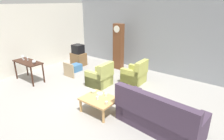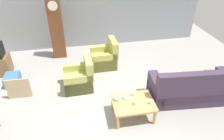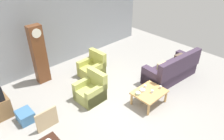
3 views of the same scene
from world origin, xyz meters
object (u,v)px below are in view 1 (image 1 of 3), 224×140
at_px(wine_glass_mid, 23,56).
at_px(cup_white_porcelain, 106,95).
at_px(armchair_olive_near, 100,78).
at_px(couch_floral, 158,117).
at_px(bowl_shallow_green, 93,92).
at_px(tv_crt, 78,49).
at_px(framed_picture_leaning, 69,70).
at_px(grandfather_clock, 118,47).
at_px(console_table_dark, 28,64).
at_px(cup_blue_rimmed, 97,98).
at_px(armchair_olive_far, 135,75).
at_px(wine_glass_tall, 22,56).
at_px(storage_box_blue, 76,68).
at_px(tv_stand_cabinet, 79,59).
at_px(bowl_white_stacked, 100,94).
at_px(glass_dome_cloche, 34,62).
at_px(cup_cream_tall, 106,103).
at_px(coffee_table_wood, 99,100).

bearing_deg(wine_glass_mid, cup_white_porcelain, 2.84).
xyz_separation_m(armchair_olive_near, cup_white_porcelain, (1.22, -1.14, 0.17)).
xyz_separation_m(couch_floral, bowl_shallow_green, (-1.99, -0.14, 0.12)).
distance_m(tv_crt, bowl_shallow_green, 4.01).
relative_size(framed_picture_leaning, bowl_shallow_green, 3.78).
distance_m(couch_floral, grandfather_clock, 4.61).
relative_size(console_table_dark, cup_blue_rimmed, 13.58).
bearing_deg(framed_picture_leaning, cup_white_porcelain, -19.14).
xyz_separation_m(armchair_olive_far, wine_glass_tall, (-3.90, -2.32, 0.60)).
bearing_deg(wine_glass_tall, storage_box_blue, 58.46).
bearing_deg(bowl_shallow_green, cup_blue_rimmed, -32.49).
distance_m(grandfather_clock, tv_stand_cabinet, 2.12).
bearing_deg(storage_box_blue, bowl_white_stacked, -29.89).
bearing_deg(wine_glass_mid, glass_dome_cloche, 0.76).
xyz_separation_m(storage_box_blue, glass_dome_cloche, (-0.18, -1.83, 0.71)).
relative_size(tv_stand_cabinet, framed_picture_leaning, 1.13).
relative_size(bowl_white_stacked, bowl_shallow_green, 1.07).
relative_size(armchair_olive_far, storage_box_blue, 1.92).
bearing_deg(couch_floral, tv_stand_cabinet, 156.86).
distance_m(cup_white_porcelain, cup_cream_tall, 0.47).
distance_m(armchair_olive_far, cup_cream_tall, 2.60).
distance_m(tv_stand_cabinet, wine_glass_tall, 2.59).
height_order(tv_crt, cup_blue_rimmed, tv_crt).
bearing_deg(wine_glass_tall, glass_dome_cloche, -2.35).
height_order(couch_floral, console_table_dark, couch_floral).
xyz_separation_m(armchair_olive_near, cup_cream_tall, (1.53, -1.49, 0.17)).
relative_size(coffee_table_wood, cup_cream_tall, 11.38).
xyz_separation_m(coffee_table_wood, tv_stand_cabinet, (-3.58, 2.52, -0.07)).
distance_m(tv_stand_cabinet, glass_dome_cloche, 2.57).
distance_m(framed_picture_leaning, wine_glass_mid, 1.83).
distance_m(console_table_dark, wine_glass_mid, 0.42).
bearing_deg(wine_glass_tall, framed_picture_leaning, 38.49).
bearing_deg(framed_picture_leaning, bowl_shallow_green, -23.70).
height_order(cup_cream_tall, wine_glass_mid, wine_glass_mid).
bearing_deg(cup_white_porcelain, glass_dome_cloche, -176.69).
relative_size(coffee_table_wood, cup_blue_rimmed, 10.03).
relative_size(couch_floral, tv_crt, 4.51).
distance_m(armchair_olive_far, console_table_dark, 4.16).
xyz_separation_m(grandfather_clock, bowl_shallow_green, (1.41, -3.19, -0.57)).
distance_m(coffee_table_wood, cup_cream_tall, 0.40).
relative_size(console_table_dark, bowl_shallow_green, 8.18).
height_order(console_table_dark, grandfather_clock, grandfather_clock).
xyz_separation_m(couch_floral, armchair_olive_near, (-2.80, 1.07, -0.05)).
relative_size(armchair_olive_near, wine_glass_tall, 5.36).
relative_size(storage_box_blue, cup_cream_tall, 5.68).
xyz_separation_m(coffee_table_wood, grandfather_clock, (-1.76, 3.33, 0.67)).
bearing_deg(storage_box_blue, couch_floral, -18.50).
height_order(coffee_table_wood, cup_blue_rimmed, cup_blue_rimmed).
height_order(grandfather_clock, tv_crt, grandfather_clock).
bearing_deg(grandfather_clock, framed_picture_leaning, -115.00).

